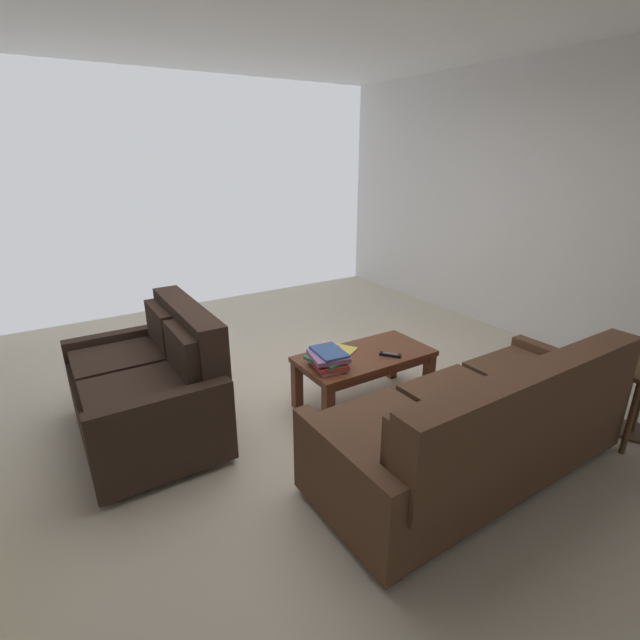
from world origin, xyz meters
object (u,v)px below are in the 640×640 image
sofa_main (482,426)px  loveseat_near (153,385)px  coffee_mug (615,352)px  book_stack (328,359)px  tv_remote (390,355)px  loose_magazine (335,350)px  end_table (620,372)px  coffee_table (365,362)px

sofa_main → loveseat_near: (1.53, -1.51, 0.02)m
coffee_mug → loveseat_near: bearing=-31.4°
book_stack → tv_remote: 0.51m
book_stack → loose_magazine: size_ratio=1.10×
end_table → coffee_mug: coffee_mug is taller
coffee_mug → tv_remote: 1.51m
sofa_main → tv_remote: size_ratio=13.11×
coffee_table → coffee_mug: (-1.20, 1.19, 0.25)m
loveseat_near → sofa_main: bearing=135.3°
book_stack → loose_magazine: 0.31m
book_stack → tv_remote: bearing=169.4°
coffee_mug → sofa_main: bearing=-6.0°
loose_magazine → sofa_main: bearing=-111.8°
loveseat_near → book_stack: (-1.12, 0.48, 0.11)m
coffee_table → sofa_main: bearing=92.6°
coffee_mug → tv_remote: size_ratio=0.66×
loveseat_near → loose_magazine: bearing=168.9°
sofa_main → loveseat_near: size_ratio=1.59×
loose_magazine → book_stack: bearing=-163.9°
coffee_mug → tv_remote: coffee_mug is taller
loveseat_near → book_stack: loveseat_near is taller
end_table → loose_magazine: (1.41, -1.42, -0.03)m
coffee_table → book_stack: 0.39m
book_stack → coffee_table: bearing=-174.0°
coffee_table → coffee_mug: 1.71m
coffee_table → end_table: bearing=135.5°
coffee_table → book_stack: (0.36, 0.04, 0.13)m
coffee_table → coffee_mug: size_ratio=10.23×
sofa_main → coffee_mug: (-1.15, 0.12, 0.25)m
tv_remote → book_stack: bearing=-10.6°
sofa_main → loveseat_near: 2.15m
sofa_main → coffee_table: sofa_main is taller
coffee_table → coffee_mug: coffee_mug is taller
loveseat_near → coffee_mug: 3.15m
loveseat_near → tv_remote: (-1.62, 0.58, 0.06)m
loveseat_near → book_stack: 1.22m
coffee_table → book_stack: size_ratio=3.14×
loveseat_near → coffee_mug: loveseat_near is taller
sofa_main → book_stack: sofa_main is taller
tv_remote → coffee_table: bearing=-43.6°
coffee_mug → loose_magazine: 1.94m
tv_remote → loose_magazine: 0.43m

